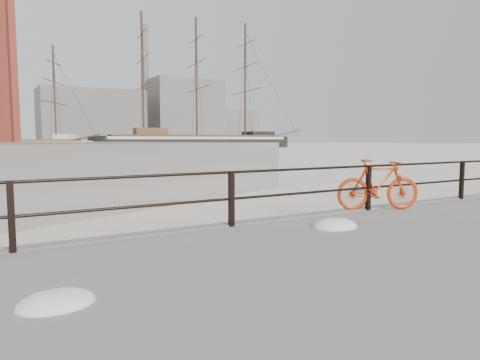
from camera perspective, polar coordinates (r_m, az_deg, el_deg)
name	(u,v)px	position (r m, az deg, el deg)	size (l,w,h in m)	color
ground	(455,211)	(12.87, 26.73, -3.72)	(400.00, 400.00, 0.00)	white
guardrail	(462,180)	(12.69, 27.46, 0.00)	(28.00, 0.10, 1.00)	black
bicycle	(378,185)	(9.96, 17.94, -0.59)	(1.88, 0.28, 1.13)	red
barque_black	(197,148)	(102.12, -5.74, 4.30)	(55.04, 18.01, 31.49)	black
schooner_mid	(23,150)	(86.16, -27.00, 3.54)	(26.73, 11.31, 19.42)	beige
industrial_west	(91,118)	(150.12, -19.22, 7.81)	(32.00, 18.00, 18.00)	gray
industrial_mid	(183,113)	(165.71, -7.54, 8.85)	(26.00, 20.00, 24.00)	gray
industrial_east	(230,127)	(180.23, -1.39, 7.02)	(20.00, 16.00, 14.00)	gray
smokestack	(145,86)	(166.62, -12.49, 12.20)	(2.80, 2.80, 44.00)	gray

